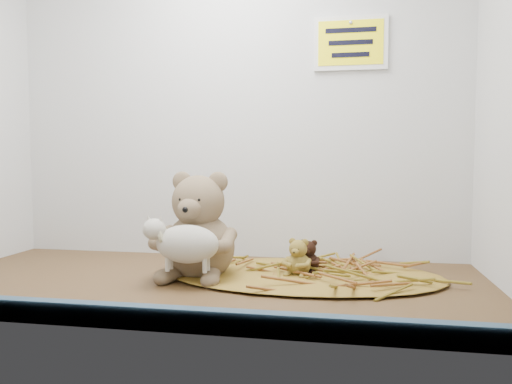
% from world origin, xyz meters
% --- Properties ---
extents(alcove_shell, '(1.20, 0.60, 0.90)m').
position_xyz_m(alcove_shell, '(0.00, 0.09, 0.45)').
color(alcove_shell, '#3C2914').
rests_on(alcove_shell, ground).
extents(front_rail, '(1.19, 0.02, 0.04)m').
position_xyz_m(front_rail, '(0.00, -0.29, 0.02)').
color(front_rail, '#365067').
rests_on(front_rail, shelf_floor).
extents(straw_bed, '(0.61, 0.36, 0.01)m').
position_xyz_m(straw_bed, '(0.20, 0.09, 0.01)').
color(straw_bed, olive).
rests_on(straw_bed, shelf_floor).
extents(main_teddy, '(0.20, 0.21, 0.23)m').
position_xyz_m(main_teddy, '(-0.02, 0.05, 0.12)').
color(main_teddy, '#7C614C').
rests_on(main_teddy, shelf_floor).
extents(toy_lamb, '(0.17, 0.10, 0.11)m').
position_xyz_m(toy_lamb, '(-0.02, -0.04, 0.09)').
color(toy_lamb, beige).
rests_on(toy_lamb, main_teddy).
extents(mini_teddy_tan, '(0.08, 0.08, 0.08)m').
position_xyz_m(mini_teddy_tan, '(0.19, 0.07, 0.05)').
color(mini_teddy_tan, olive).
rests_on(mini_teddy_tan, straw_bed).
extents(mini_teddy_brown, '(0.07, 0.07, 0.07)m').
position_xyz_m(mini_teddy_brown, '(0.21, 0.11, 0.05)').
color(mini_teddy_brown, black).
rests_on(mini_teddy_brown, straw_bed).
extents(wall_sign, '(0.16, 0.01, 0.11)m').
position_xyz_m(wall_sign, '(0.30, 0.29, 0.55)').
color(wall_sign, '#FDEF0C').
rests_on(wall_sign, back_wall).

